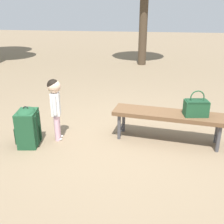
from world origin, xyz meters
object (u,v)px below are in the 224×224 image
at_px(park_bench, 168,116).
at_px(backpack_large, 28,126).
at_px(handbag, 196,107).
at_px(child_standing, 55,100).

xyz_separation_m(park_bench, backpack_large, (1.96, 0.46, -0.10)).
xyz_separation_m(handbag, child_standing, (1.98, 0.17, 0.05)).
xyz_separation_m(park_bench, handbag, (-0.36, 0.05, 0.18)).
bearing_deg(handbag, park_bench, -8.30).
height_order(child_standing, backpack_large, child_standing).
bearing_deg(handbag, backpack_large, 10.00).
distance_m(child_standing, backpack_large, 0.53).
xyz_separation_m(park_bench, child_standing, (1.62, 0.23, 0.23)).
distance_m(park_bench, handbag, 0.41).
relative_size(park_bench, handbag, 4.44).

